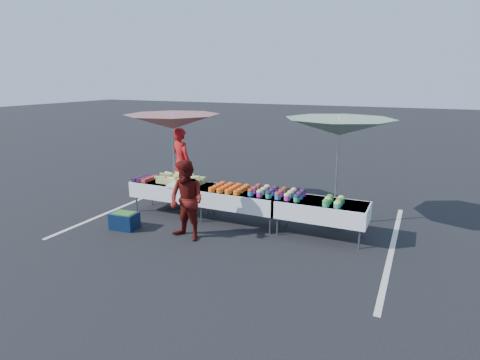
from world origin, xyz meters
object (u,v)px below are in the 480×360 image
at_px(umbrella_left, 172,122).
at_px(umbrella_right, 339,128).
at_px(vendor, 181,162).
at_px(storage_bin, 124,220).
at_px(table_left, 171,189).
at_px(table_center, 240,198).
at_px(customer, 187,201).
at_px(table_right, 321,209).

distance_m(umbrella_left, umbrella_right, 3.89).
height_order(vendor, umbrella_left, umbrella_left).
distance_m(umbrella_left, storage_bin, 2.59).
distance_m(table_left, table_center, 1.80).
bearing_deg(customer, storage_bin, -165.68).
bearing_deg(umbrella_left, table_center, -11.52).
xyz_separation_m(table_right, vendor, (-4.16, 1.33, 0.35)).
bearing_deg(umbrella_left, umbrella_right, 5.90).
relative_size(table_right, umbrella_left, 0.69).
relative_size(table_center, vendor, 0.99).
height_order(vendor, customer, vendor).
height_order(table_right, umbrella_left, umbrella_left).
xyz_separation_m(table_center, table_right, (1.80, 0.00, 0.00)).
relative_size(vendor, customer, 1.17).
height_order(table_left, storage_bin, table_left).
bearing_deg(table_right, vendor, 162.32).
height_order(customer, storage_bin, customer).
bearing_deg(table_right, umbrella_left, 173.93).
distance_m(table_center, storage_bin, 2.53).
distance_m(table_left, table_right, 3.60).
bearing_deg(table_right, customer, -152.74).
bearing_deg(vendor, table_left, 133.81).
height_order(table_left, umbrella_left, umbrella_left).
bearing_deg(umbrella_right, umbrella_left, -174.10).
xyz_separation_m(table_center, umbrella_left, (-1.96, 0.40, 1.54)).
bearing_deg(umbrella_right, table_right, -97.81).
relative_size(vendor, umbrella_left, 0.69).
relative_size(table_right, vendor, 0.99).
bearing_deg(table_right, table_left, 180.00).
distance_m(umbrella_right, storage_bin, 4.96).
xyz_separation_m(customer, umbrella_right, (2.50, 2.03, 1.34)).
xyz_separation_m(table_left, customer, (1.21, -1.23, 0.22)).
bearing_deg(table_right, table_center, 180.00).
bearing_deg(table_left, storage_bin, -104.00).
relative_size(table_center, table_right, 1.00).
distance_m(table_center, vendor, 2.73).
height_order(table_left, customer, customer).
xyz_separation_m(umbrella_left, umbrella_right, (3.87, 0.40, 0.02)).
height_order(umbrella_left, storage_bin, umbrella_left).
xyz_separation_m(table_right, storage_bin, (-3.93, -1.32, -0.40)).
relative_size(table_right, customer, 1.16).
height_order(table_left, table_center, same).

